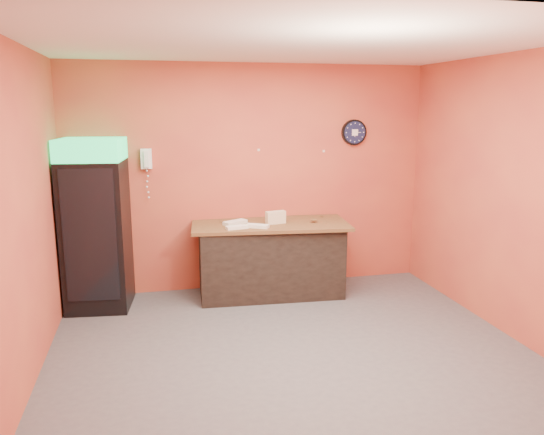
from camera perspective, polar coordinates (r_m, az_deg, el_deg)
name	(u,v)px	position (r m, az deg, el deg)	size (l,w,h in m)	color
floor	(291,352)	(5.18, 2.10, -14.25)	(4.50, 4.50, 0.00)	#47474C
back_wall	(251,178)	(6.66, -2.28, 4.26)	(4.50, 0.02, 2.80)	#C95C38
left_wall	(21,219)	(4.69, -25.36, -0.10)	(0.02, 4.00, 2.80)	#C95C38
right_wall	(513,197)	(5.74, 24.46, 1.98)	(0.02, 4.00, 2.80)	#C95C38
ceiling	(294,43)	(4.68, 2.37, 18.23)	(4.50, 4.00, 0.02)	white
beverage_cooler	(97,227)	(6.27, -18.35, -1.03)	(0.75, 0.76, 1.94)	black
prep_counter	(270,260)	(6.53, -0.19, -4.60)	(1.71, 0.76, 0.86)	black
wall_clock	(354,132)	(6.96, 8.82, 9.04)	(0.33, 0.06, 0.33)	black
wall_phone	(146,159)	(6.47, -13.37, 6.17)	(0.13, 0.11, 0.24)	white
butcher_paper	(270,225)	(6.42, -0.20, -0.76)	(1.88, 0.85, 0.04)	brown
sub_roll_stack	(276,217)	(6.36, 0.39, 0.01)	(0.25, 0.13, 0.15)	beige
wrapped_sandwich_left	(237,227)	(6.12, -3.81, -1.06)	(0.25, 0.10, 0.04)	white
wrapped_sandwich_mid	(257,226)	(6.17, -1.58, -0.92)	(0.26, 0.10, 0.04)	white
wrapped_sandwich_right	(235,222)	(6.36, -3.99, -0.53)	(0.30, 0.12, 0.04)	white
kitchen_tool	(277,220)	(6.44, 0.59, -0.25)	(0.06, 0.06, 0.06)	silver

